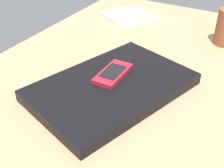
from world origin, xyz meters
TOP-DOWN VIEW (x-y plane):
  - desk_surface at (0.00, 0.00)cm, footprint 120.00×80.00cm
  - laptop_closed at (0.67, 5.86)cm, footprint 38.40×30.92cm
  - cell_phone_on_laptop at (3.04, 6.96)cm, footprint 10.16×4.98cm
  - notepad at (40.86, 22.32)cm, footprint 19.73×20.05cm

SIDE VIEW (x-z plane):
  - desk_surface at x=0.00cm, z-range 0.00..3.00cm
  - notepad at x=40.86cm, z-range 3.00..3.80cm
  - laptop_closed at x=0.67cm, z-range 3.00..5.51cm
  - cell_phone_on_laptop at x=3.04cm, z-range 5.48..6.58cm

